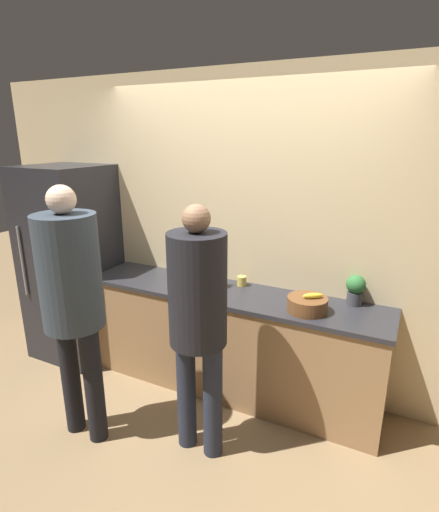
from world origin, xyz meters
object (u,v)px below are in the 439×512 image
at_px(bottle_dark, 199,283).
at_px(bottle_amber, 182,269).
at_px(person_left, 72,292).
at_px(potted_plant, 355,289).
at_px(cup_yellow, 242,281).
at_px(refrigerator, 72,263).
at_px(person_center, 198,312).
at_px(utensil_crock, 217,280).
at_px(fruit_bowl, 307,304).

xyz_separation_m(bottle_dark, bottle_amber, (-0.28, 0.19, 0.01)).
height_order(person_left, potted_plant, person_left).
bearing_deg(cup_yellow, potted_plant, 1.25).
bearing_deg(refrigerator, person_center, -19.90).
distance_m(person_left, utensil_crock, 1.17).
xyz_separation_m(person_left, bottle_amber, (0.17, 1.08, -0.15)).
height_order(utensil_crock, bottle_dark, utensil_crock).
bearing_deg(bottle_dark, person_left, -116.90).
bearing_deg(person_center, potted_plant, 48.03).
bearing_deg(person_center, refrigerator, 160.10).
xyz_separation_m(refrigerator, person_center, (1.75, -0.63, 0.12)).
xyz_separation_m(fruit_bowl, bottle_amber, (-1.17, 0.21, 0.02)).
bearing_deg(utensil_crock, potted_plant, 7.53).
relative_size(person_left, cup_yellow, 22.09).
distance_m(refrigerator, potted_plant, 2.58).
xyz_separation_m(bottle_dark, cup_yellow, (0.27, 0.24, -0.02)).
bearing_deg(bottle_amber, person_left, -98.87).
bearing_deg(person_left, potted_plant, 35.36).
xyz_separation_m(utensil_crock, bottle_amber, (-0.39, 0.07, 0.01)).
distance_m(refrigerator, person_center, 1.86).
height_order(refrigerator, person_left, refrigerator).
distance_m(bottle_amber, cup_yellow, 0.56).
height_order(utensil_crock, bottle_amber, utensil_crock).
bearing_deg(bottle_dark, bottle_amber, 145.69).
bearing_deg(utensil_crock, bottle_amber, 169.65).
distance_m(person_center, cup_yellow, 0.90).
bearing_deg(fruit_bowl, potted_plant, 44.75).
bearing_deg(bottle_amber, utensil_crock, -10.35).
bearing_deg(bottle_amber, bottle_dark, -34.31).
xyz_separation_m(cup_yellow, potted_plant, (0.90, 0.02, 0.08)).
distance_m(bottle_dark, bottle_amber, 0.34).
distance_m(person_left, fruit_bowl, 1.61).
relative_size(utensil_crock, cup_yellow, 3.14).
bearing_deg(potted_plant, utensil_crock, -172.47).
bearing_deg(potted_plant, bottle_amber, -177.24).
bearing_deg(bottle_dark, cup_yellow, 41.79).
bearing_deg(fruit_bowl, bottle_dark, 179.03).
relative_size(refrigerator, utensil_crock, 7.13).
distance_m(refrigerator, person_left, 1.30).
distance_m(person_center, utensil_crock, 0.81).
distance_m(person_center, potted_plant, 1.22).
distance_m(person_left, bottle_amber, 1.11).
height_order(bottle_amber, cup_yellow, bottle_amber).
height_order(person_center, bottle_amber, person_center).
height_order(cup_yellow, potted_plant, potted_plant).
xyz_separation_m(person_left, potted_plant, (1.62, 1.15, -0.10)).
distance_m(utensil_crock, cup_yellow, 0.21).
height_order(person_left, utensil_crock, person_left).
height_order(utensil_crock, potted_plant, utensil_crock).
relative_size(bottle_dark, cup_yellow, 1.89).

